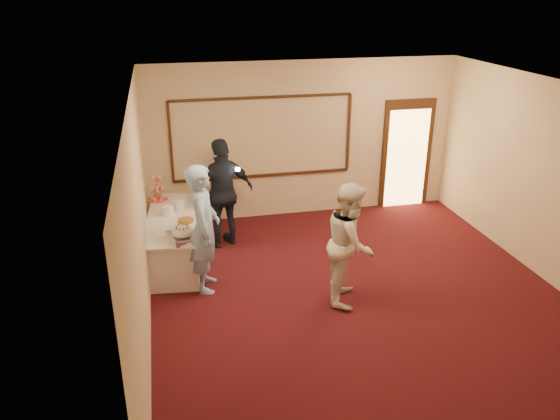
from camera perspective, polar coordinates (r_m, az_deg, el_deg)
The scene contains 14 objects.
floor at distance 8.08m, azimuth 8.70°, elevation -9.60°, with size 7.00×7.00×0.00m, color black.
room_walls at distance 7.22m, azimuth 9.64°, elevation 4.16°, with size 6.04×7.04×3.02m.
wall_molding at distance 10.33m, azimuth -1.83°, elevation 7.58°, with size 3.45×0.04×1.55m.
doorway at distance 11.35m, azimuth 13.08°, elevation 5.67°, with size 1.05×0.07×2.20m.
buffet_table at distance 9.14m, azimuth -10.85°, elevation -2.98°, with size 1.10×2.33×0.77m.
pavlova_tray at distance 8.17m, azimuth -10.14°, elevation -2.47°, with size 0.51×0.58×0.20m.
cupcake_stand at distance 9.72m, azimuth -12.70°, elevation 2.02°, with size 0.33×0.33×0.49m.
plate_stack_a at distance 9.07m, azimuth -11.59°, elevation -0.06°, with size 0.18×0.18×0.15m.
plate_stack_b at distance 9.28m, azimuth -10.42°, elevation 0.55°, with size 0.19×0.19×0.16m.
tart at distance 8.76m, azimuth -9.80°, elevation -1.11°, with size 0.29×0.29×0.06m.
man at distance 8.00m, azimuth -7.97°, elevation -1.94°, with size 0.71×0.47×1.95m, color #86B1E3.
woman at distance 7.76m, azimuth 7.37°, elevation -3.43°, with size 0.86×0.67×1.78m, color silver.
guest at distance 9.37m, azimuth -5.95°, elevation 1.75°, with size 1.12×0.47×1.92m, color black.
camera_flash at distance 9.07m, azimuth -4.46°, elevation 4.26°, with size 0.07×0.04×0.05m, color white.
Camera 1 is at (-2.64, -6.34, 4.26)m, focal length 35.00 mm.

